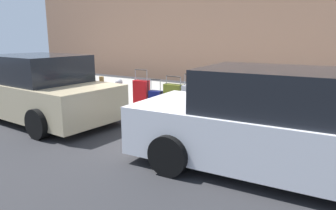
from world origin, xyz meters
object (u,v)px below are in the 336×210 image
suitcase_navy_1 (286,116)px  suitcase_olive_7 (173,98)px  suitcase_navy_8 (156,101)px  suitcase_olive_0 (314,120)px  suitcase_silver_6 (189,101)px  suitcase_black_5 (204,105)px  bollard_post (102,90)px  suitcase_red_2 (264,113)px  parked_car_beige_1 (40,90)px  suitcase_teal_4 (223,106)px  suitcase_maroon_3 (241,109)px  suitcase_red_9 (141,94)px  fire_hydrant (119,91)px  parked_car_white_0 (283,126)px

suitcase_navy_1 → suitcase_olive_7: bearing=-2.1°
suitcase_olive_7 → suitcase_navy_8: 0.52m
suitcase_olive_0 → suitcase_silver_6: bearing=1.6°
suitcase_black_5 → bollard_post: 3.29m
suitcase_red_2 → parked_car_beige_1: size_ratio=0.15×
bollard_post → suitcase_red_2: bearing=-177.5°
suitcase_navy_1 → suitcase_red_2: (0.49, -0.12, -0.03)m
suitcase_teal_4 → suitcase_navy_8: (1.90, 0.01, -0.07)m
suitcase_maroon_3 → suitcase_navy_8: bearing=-0.6°
suitcase_red_2 → suitcase_maroon_3: suitcase_maroon_3 is taller
suitcase_maroon_3 → suitcase_red_9: size_ratio=0.69×
suitcase_red_2 → bollard_post: (4.68, 0.21, 0.11)m
suitcase_navy_8 → suitcase_olive_0: bearing=-178.5°
suitcase_navy_1 → fire_hydrant: bearing=-0.8°
suitcase_red_2 → suitcase_red_9: size_ratio=0.59×
suitcase_red_9 → parked_car_white_0: size_ratio=0.22×
suitcase_navy_1 → suitcase_red_9: (3.80, -0.03, 0.07)m
suitcase_navy_8 → bollard_post: size_ratio=1.08×
suitcase_navy_1 → suitcase_olive_7: (2.83, -0.10, 0.05)m
suitcase_maroon_3 → suitcase_olive_7: bearing=-3.2°
fire_hydrant → parked_car_beige_1: 2.15m
suitcase_navy_8 → suitcase_red_2: bearing=-178.0°
suitcase_maroon_3 → suitcase_red_2: bearing=-165.5°
suitcase_navy_1 → suitcase_red_2: size_ratio=1.48×
suitcase_maroon_3 → suitcase_olive_0: bearing=-175.2°
bollard_post → suitcase_navy_1: bearing=-179.1°
suitcase_navy_1 → suitcase_red_9: bearing=-0.4°
suitcase_red_2 → bollard_post: 4.68m
suitcase_maroon_3 → fire_hydrant: size_ratio=0.99×
suitcase_silver_6 → suitcase_olive_7: suitcase_silver_6 is taller
suitcase_red_9 → bollard_post: bearing=4.5°
suitcase_black_5 → suitcase_olive_0: bearing=-177.2°
suitcase_teal_4 → suitcase_red_9: bearing=0.3°
suitcase_olive_7 → bollard_post: suitcase_olive_7 is taller
suitcase_silver_6 → suitcase_red_9: suitcase_red_9 is taller
suitcase_teal_4 → suitcase_maroon_3: bearing=175.5°
suitcase_olive_0 → parked_car_beige_1: size_ratio=0.20×
suitcase_teal_4 → suitcase_silver_6: size_ratio=0.95×
parked_car_beige_1 → bollard_post: bearing=-102.1°
suitcase_teal_4 → fire_hydrant: suitcase_teal_4 is taller
suitcase_navy_8 → suitcase_red_9: suitcase_red_9 is taller
suitcase_black_5 → suitcase_red_9: (1.92, -0.02, 0.07)m
suitcase_olive_0 → parked_car_beige_1: 6.40m
suitcase_teal_4 → suitcase_red_9: size_ratio=0.93×
suitcase_olive_7 → fire_hydrant: bearing=1.2°
suitcase_red_2 → suitcase_black_5: suitcase_black_5 is taller
suitcase_olive_0 → suitcase_black_5: bearing=2.8°
suitcase_teal_4 → suitcase_navy_8: bearing=0.3°
parked_car_beige_1 → suitcase_olive_0: bearing=-161.8°
suitcase_olive_0 → suitcase_red_2: size_ratio=1.35×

